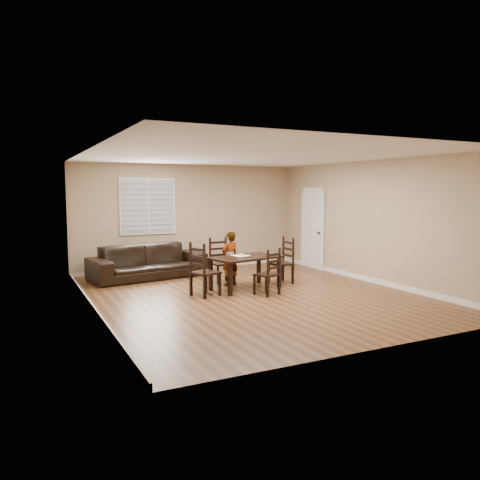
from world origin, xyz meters
The scene contains 11 objects.
ground centered at (0.00, 0.00, 0.00)m, with size 7.00×7.00×0.00m, color brown.
room centered at (0.04, 0.18, 1.81)m, with size 6.04×7.04×2.72m.
dining_table centered at (0.14, 0.56, 0.59)m, with size 1.60×1.11×0.68m.
chair_near centered at (-0.04, 1.48, 0.46)m, with size 0.48×0.45×1.01m.
chair_far centered at (0.32, -0.19, 0.42)m, with size 0.52×0.51×0.92m.
chair_left centered at (-0.96, 0.31, 0.48)m, with size 0.57×0.59×1.05m.
chair_right centered at (1.24, 0.77, 0.46)m, with size 0.43×0.46×1.01m.
child centered at (0.03, 1.07, 0.58)m, with size 0.42×0.28×1.16m, color gray.
napkin centered at (0.11, 0.72, 0.68)m, with size 0.31×0.31×0.00m, color #ECE5CB.
donut centered at (0.13, 0.72, 0.71)m, with size 0.11×0.11×0.04m.
sofa centered at (-1.34, 2.63, 0.39)m, with size 2.65×1.04×0.77m, color black.
Camera 1 is at (-4.19, -7.96, 2.03)m, focal length 35.00 mm.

